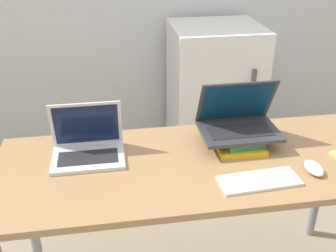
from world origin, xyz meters
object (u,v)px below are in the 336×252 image
Objects in this scene: laptop_left at (88,146)px; mouse at (314,168)px; book_stack at (238,139)px; wireless_keyboard at (259,181)px; mini_fridge at (213,100)px; laptop_on_books at (238,121)px.

laptop_left reaches higher than mouse.
book_stack is 0.77× the size of wireless_keyboard.
laptop_left reaches higher than wireless_keyboard.
mouse is at bearing -47.07° from book_stack.
mini_fridge is (0.16, 1.00, -0.27)m from book_stack.
laptop_on_books reaches higher than wireless_keyboard.
mini_fridge reaches higher than book_stack.
book_stack is at bearing 132.93° from mouse.
mini_fridge is at bearing 82.54° from wireless_keyboard.
wireless_keyboard is at bearing -91.44° from laptop_on_books.
book_stack is at bearing -1.03° from laptop_left.
book_stack is at bearing -94.08° from laptop_on_books.
book_stack is 0.35m from mouse.
book_stack reaches higher than mouse.
mini_fridge is at bearing 93.39° from mouse.
laptop_left reaches higher than book_stack.
mouse is at bearing 7.82° from wireless_keyboard.
laptop_on_books is (0.67, 0.01, 0.06)m from laptop_left.
book_stack is 0.71× the size of laptop_on_books.
wireless_keyboard is 2.90× the size of mouse.
laptop_left is 0.67m from laptop_on_books.
wireless_keyboard is 1.32m from mini_fridge.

